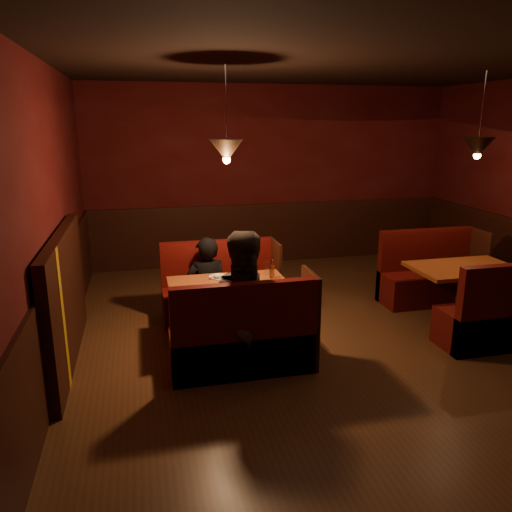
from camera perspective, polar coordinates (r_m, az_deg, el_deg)
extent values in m
cube|color=#492F17|center=(5.50, 11.40, -10.25)|extent=(6.00, 7.00, 0.01)
cube|color=black|center=(5.02, 13.25, 21.38)|extent=(6.00, 7.00, 0.01)
cube|color=#380707|center=(8.33, 1.88, 9.09)|extent=(6.00, 0.01, 2.90)
cube|color=#380707|center=(4.66, -23.49, 3.02)|extent=(0.01, 7.00, 2.90)
cube|color=black|center=(8.46, 1.87, 2.67)|extent=(6.00, 0.04, 1.00)
cube|color=black|center=(4.92, -22.04, -7.82)|extent=(0.04, 7.00, 1.00)
cube|color=black|center=(5.23, -20.94, -4.60)|extent=(0.10, 2.20, 1.30)
cube|color=gold|center=(4.71, -21.13, -6.79)|extent=(0.01, 0.12, 1.30)
cylinder|color=#333333|center=(5.03, -3.47, 16.51)|extent=(0.01, 0.01, 0.80)
cone|color=black|center=(5.04, -3.40, 11.96)|extent=(0.34, 0.34, 0.22)
sphere|color=#FFBF72|center=(5.04, -3.38, 10.94)|extent=(0.08, 0.08, 0.08)
cylinder|color=#333333|center=(6.12, 24.45, 14.99)|extent=(0.01, 0.01, 0.80)
cone|color=black|center=(6.12, 24.04, 11.27)|extent=(0.34, 0.34, 0.22)
sphere|color=#FFBF72|center=(6.13, 23.95, 10.44)|extent=(0.08, 0.08, 0.08)
cube|color=brown|center=(5.30, -3.16, -3.32)|extent=(1.26, 0.76, 0.04)
cylinder|color=black|center=(5.42, -3.11, -6.70)|extent=(0.13, 0.13, 0.63)
cylinder|color=black|center=(5.53, -3.07, -9.54)|extent=(0.50, 0.50, 0.04)
cylinder|color=silver|center=(5.21, -2.99, -3.30)|extent=(0.25, 0.25, 0.02)
cube|color=black|center=(5.20, -2.15, -3.04)|extent=(0.08, 0.07, 0.03)
ellipsoid|color=silver|center=(5.18, -2.51, -3.01)|extent=(0.06, 0.06, 0.05)
cube|color=tan|center=(5.14, -1.74, -3.27)|extent=(0.08, 0.07, 0.03)
cylinder|color=silver|center=(5.14, -3.00, -3.43)|extent=(0.04, 0.11, 0.01)
cylinder|color=silver|center=(5.48, -4.19, -2.39)|extent=(0.23, 0.23, 0.01)
ellipsoid|color=beige|center=(5.42, -4.47, -2.26)|extent=(0.09, 0.09, 0.05)
cube|color=silver|center=(5.43, -4.47, -2.49)|extent=(0.18, 0.02, 0.00)
cylinder|color=white|center=(5.38, -0.07, -2.34)|extent=(0.05, 0.05, 0.08)
cylinder|color=white|center=(5.58, 1.24, -1.39)|extent=(0.07, 0.07, 0.13)
cylinder|color=white|center=(5.20, 2.03, -2.64)|extent=(0.07, 0.07, 0.13)
cylinder|color=#47230F|center=(5.43, 1.83, -1.81)|extent=(0.05, 0.05, 0.14)
cylinder|color=#47230F|center=(5.40, 1.83, -0.76)|extent=(0.02, 0.02, 0.06)
ellipsoid|color=white|center=(5.24, 0.89, -3.03)|extent=(0.10, 0.10, 0.04)
cube|color=black|center=(6.06, -4.19, -5.44)|extent=(1.35, 0.49, 0.40)
cube|color=black|center=(6.15, -4.53, -2.48)|extent=(1.35, 0.11, 0.94)
cube|color=black|center=(6.11, 2.18, -2.57)|extent=(0.04, 0.49, 0.94)
cube|color=black|center=(4.88, -1.71, -10.70)|extent=(1.35, 0.49, 0.40)
cube|color=black|center=(4.59, -1.25, -8.70)|extent=(1.35, 0.11, 0.94)
cube|color=black|center=(4.94, 6.19, -7.03)|extent=(0.04, 0.49, 0.94)
cube|color=brown|center=(6.34, 22.70, -1.32)|extent=(1.21, 0.77, 0.05)
cylinder|color=black|center=(6.44, 22.40, -4.23)|extent=(0.13, 0.13, 0.64)
cylinder|color=black|center=(6.54, 22.13, -6.71)|extent=(0.51, 0.51, 0.04)
cube|color=black|center=(6.99, 19.22, -3.42)|extent=(1.30, 0.50, 0.41)
cube|color=black|center=(7.07, 18.58, -0.84)|extent=(1.30, 0.11, 0.95)
cube|color=black|center=(7.29, 23.86, -0.89)|extent=(0.04, 0.50, 0.95)
cube|color=black|center=(5.99, 25.90, -7.21)|extent=(1.30, 0.50, 0.41)
imported|color=black|center=(5.86, -5.68, -1.11)|extent=(0.52, 0.35, 1.39)
imported|color=#2A221F|center=(4.65, -0.80, -3.30)|extent=(0.89, 0.72, 1.71)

